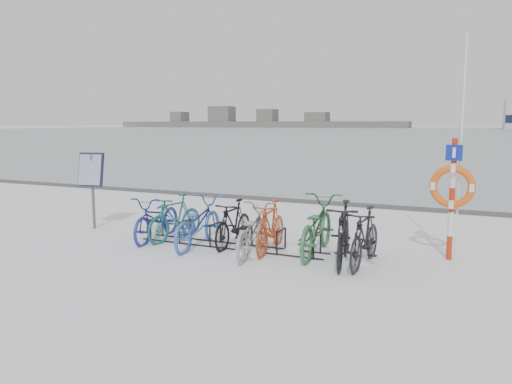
% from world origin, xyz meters
% --- Properties ---
extents(ground, '(900.00, 900.00, 0.00)m').
position_xyz_m(ground, '(0.00, 0.00, 0.00)').
color(ground, white).
rests_on(ground, ground).
extents(ice_sheet, '(400.00, 298.00, 0.02)m').
position_xyz_m(ice_sheet, '(0.00, 155.00, 0.01)').
color(ice_sheet, '#98A6AC').
rests_on(ice_sheet, ground).
extents(quay_edge, '(400.00, 0.25, 0.10)m').
position_xyz_m(quay_edge, '(0.00, 5.90, 0.05)').
color(quay_edge, '#3F3F42').
rests_on(quay_edge, ground).
extents(bike_rack, '(4.00, 0.48, 0.46)m').
position_xyz_m(bike_rack, '(0.00, 0.00, 0.18)').
color(bike_rack, black).
rests_on(bike_rack, ground).
extents(info_board, '(0.63, 0.36, 1.79)m').
position_xyz_m(info_board, '(-3.75, 0.21, 1.29)').
color(info_board, '#595B5E').
rests_on(info_board, ground).
extents(lifebuoy_station, '(0.77, 0.22, 4.00)m').
position_xyz_m(lifebuoy_station, '(4.06, 0.74, 1.34)').
color(lifebuoy_station, '#B5260E').
rests_on(lifebuoy_station, ground).
extents(shoreline, '(180.00, 12.00, 9.50)m').
position_xyz_m(shoreline, '(-122.02, 260.00, 2.79)').
color(shoreline, '#4E4E4E').
rests_on(shoreline, ground).
extents(bike_0, '(0.90, 1.96, 0.99)m').
position_xyz_m(bike_0, '(-1.74, -0.05, 0.50)').
color(bike_0, navy).
rests_on(bike_0, ground).
extents(bike_1, '(0.70, 1.72, 1.01)m').
position_xyz_m(bike_1, '(-1.38, 0.08, 0.50)').
color(bike_1, '#1A6060').
rests_on(bike_1, ground).
extents(bike_2, '(0.84, 2.01, 1.03)m').
position_xyz_m(bike_2, '(-0.63, -0.23, 0.51)').
color(bike_2, '#335BB5').
rests_on(bike_2, ground).
extents(bike_3, '(0.49, 1.62, 0.97)m').
position_xyz_m(bike_3, '(-0.00, 0.11, 0.48)').
color(bike_3, black).
rests_on(bike_3, ground).
extents(bike_4, '(0.90, 1.94, 0.98)m').
position_xyz_m(bike_4, '(0.63, -0.35, 0.49)').
color(bike_4, gray).
rests_on(bike_4, ground).
extents(bike_5, '(0.62, 1.73, 1.02)m').
position_xyz_m(bike_5, '(0.85, 0.02, 0.51)').
color(bike_5, '#AE3C15').
rests_on(bike_5, ground).
extents(bike_6, '(0.88, 2.20, 1.13)m').
position_xyz_m(bike_6, '(1.71, 0.22, 0.56)').
color(bike_6, '#2F6A3E').
rests_on(bike_6, ground).
extents(bike_7, '(0.82, 1.94, 1.13)m').
position_xyz_m(bike_7, '(2.35, -0.23, 0.57)').
color(bike_7, black).
rests_on(bike_7, ground).
extents(bike_8, '(0.58, 1.77, 1.05)m').
position_xyz_m(bike_8, '(2.72, -0.19, 0.53)').
color(bike_8, black).
rests_on(bike_8, ground).
extents(snow_drifts, '(3.81, 1.70, 0.23)m').
position_xyz_m(snow_drifts, '(0.72, 0.10, 0.00)').
color(snow_drifts, white).
rests_on(snow_drifts, ground).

